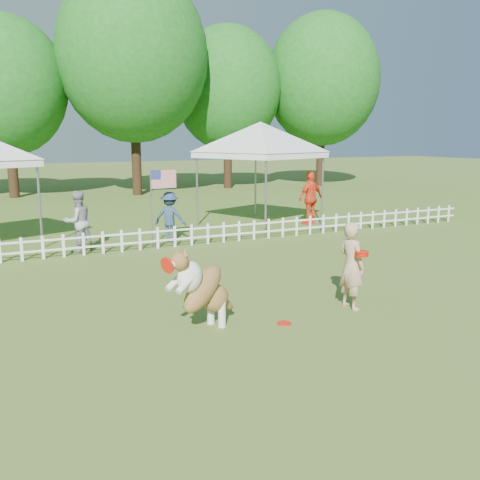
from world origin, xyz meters
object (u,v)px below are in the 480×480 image
at_px(spectator_b, 170,217).
at_px(spectator_c, 311,198).
at_px(canopy_tent_right, 260,175).
at_px(flag_pole, 151,208).
at_px(frisbee_on_turf, 284,323).
at_px(handler, 352,266).
at_px(spectator_a, 78,221).
at_px(dog, 204,288).

height_order(spectator_b, spectator_c, spectator_c).
xyz_separation_m(canopy_tent_right, flag_pole, (-4.50, -1.99, -0.65)).
bearing_deg(spectator_c, frisbee_on_turf, 39.90).
xyz_separation_m(frisbee_on_turf, spectator_c, (6.11, 8.54, 0.92)).
bearing_deg(handler, frisbee_on_turf, 93.98).
xyz_separation_m(canopy_tent_right, spectator_a, (-6.48, -1.80, -0.92)).
bearing_deg(spectator_c, spectator_b, -4.63).
relative_size(frisbee_on_turf, canopy_tent_right, 0.07).
distance_m(dog, spectator_a, 7.08).
relative_size(spectator_a, spectator_c, 0.88).
height_order(dog, spectator_a, spectator_a).
relative_size(handler, spectator_b, 1.07).
bearing_deg(dog, canopy_tent_right, 32.86).
xyz_separation_m(frisbee_on_turf, spectator_b, (0.59, 7.58, 0.73)).
bearing_deg(handler, flag_pole, 9.26).
distance_m(frisbee_on_turf, spectator_b, 7.63).
distance_m(dog, flag_pole, 6.96).
distance_m(handler, dog, 2.79).
relative_size(spectator_b, spectator_c, 0.79).
distance_m(dog, canopy_tent_right, 10.58).
bearing_deg(spectator_a, spectator_c, 170.12).
xyz_separation_m(handler, canopy_tent_right, (2.92, 8.96, 0.95)).
bearing_deg(spectator_a, spectator_b, 166.68).
relative_size(canopy_tent_right, flag_pole, 1.59).
distance_m(spectator_a, spectator_c, 8.26).
relative_size(frisbee_on_turf, spectator_a, 0.15).
distance_m(canopy_tent_right, spectator_b, 4.26).
bearing_deg(spectator_c, spectator_a, -6.27).
height_order(flag_pole, spectator_b, flag_pole).
xyz_separation_m(handler, dog, (-2.79, 0.12, -0.10)).
bearing_deg(canopy_tent_right, flag_pole, -177.66).
relative_size(flag_pole, spectator_b, 1.48).
relative_size(frisbee_on_turf, flag_pole, 0.11).
height_order(canopy_tent_right, spectator_a, canopy_tent_right).
relative_size(handler, flag_pole, 0.72).
xyz_separation_m(spectator_b, spectator_c, (5.52, 0.96, 0.19)).
xyz_separation_m(spectator_a, spectator_b, (2.65, 0.22, -0.08)).
bearing_deg(canopy_tent_right, handler, -129.64).
bearing_deg(spectator_a, handler, 98.27).
bearing_deg(dog, spectator_a, 71.94).
bearing_deg(handler, spectator_b, 3.47).
relative_size(dog, spectator_a, 0.84).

